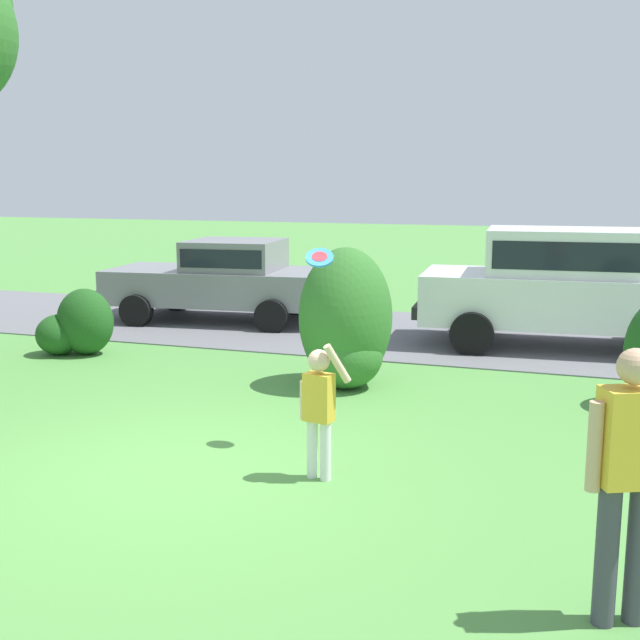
# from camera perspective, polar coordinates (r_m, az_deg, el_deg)

# --- Properties ---
(ground_plane) EXTENTS (80.00, 80.00, 0.00)m
(ground_plane) POSITION_cam_1_polar(r_m,az_deg,el_deg) (7.73, -10.15, -10.57)
(ground_plane) COLOR #518E42
(driveway_strip) EXTENTS (28.00, 4.40, 0.02)m
(driveway_strip) POSITION_cam_1_polar(r_m,az_deg,el_deg) (14.19, 3.81, -0.86)
(driveway_strip) COLOR slate
(driveway_strip) RESTS_ON ground
(shrub_near_tree) EXTENTS (1.19, 0.88, 1.03)m
(shrub_near_tree) POSITION_cam_1_polar(r_m,az_deg,el_deg) (12.90, -17.02, -0.38)
(shrub_near_tree) COLOR #1E511C
(shrub_near_tree) RESTS_ON ground
(shrub_centre_left) EXTENTS (1.22, 1.31, 1.83)m
(shrub_centre_left) POSITION_cam_1_polar(r_m,az_deg,el_deg) (10.41, 1.85, -0.39)
(shrub_centre_left) COLOR #33702B
(shrub_centre_left) RESTS_ON ground
(parked_sedan) EXTENTS (4.55, 2.41, 1.56)m
(parked_sedan) POSITION_cam_1_polar(r_m,az_deg,el_deg) (15.29, -6.86, 3.07)
(parked_sedan) COLOR gray
(parked_sedan) RESTS_ON ground
(parked_suv) EXTENTS (4.81, 2.33, 1.92)m
(parked_suv) POSITION_cam_1_polar(r_m,az_deg,el_deg) (13.31, 17.22, 2.63)
(parked_suv) COLOR white
(parked_suv) RESTS_ON ground
(child_thrower) EXTENTS (0.47, 0.23, 1.29)m
(child_thrower) POSITION_cam_1_polar(r_m,az_deg,el_deg) (7.20, -0.07, -5.97)
(child_thrower) COLOR white
(child_thrower) RESTS_ON ground
(frisbee) EXTENTS (0.31, 0.25, 0.22)m
(frisbee) POSITION_cam_1_polar(r_m,az_deg,el_deg) (7.88, -0.03, 4.50)
(frisbee) COLOR #337FDB
(adult_onlooker) EXTENTS (0.49, 0.35, 1.74)m
(adult_onlooker) POSITION_cam_1_polar(r_m,az_deg,el_deg) (5.18, 21.23, -10.13)
(adult_onlooker) COLOR #3F3F4C
(adult_onlooker) RESTS_ON ground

